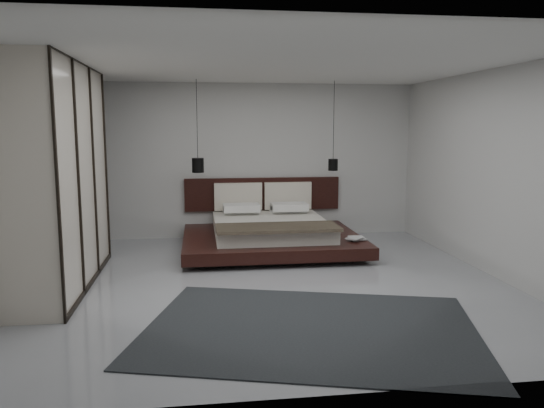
{
  "coord_description": "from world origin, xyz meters",
  "views": [
    {
      "loc": [
        -0.95,
        -6.68,
        2.03
      ],
      "look_at": [
        0.14,
        1.2,
        0.86
      ],
      "focal_mm": 35.0,
      "sensor_mm": 36.0,
      "label": 1
    }
  ],
  "objects": [
    {
      "name": "wall_back",
      "position": [
        0.0,
        3.0,
        1.4
      ],
      "size": [
        6.0,
        0.0,
        6.0
      ],
      "primitive_type": "plane",
      "rotation": [
        1.57,
        0.0,
        0.0
      ],
      "color": "beige",
      "rests_on": "floor"
    },
    {
      "name": "wardrobe",
      "position": [
        -2.7,
        0.26,
        1.42
      ],
      "size": [
        0.68,
        2.9,
        2.85
      ],
      "color": "beige",
      "rests_on": "floor"
    },
    {
      "name": "rug",
      "position": [
        0.13,
        -1.68,
        0.01
      ],
      "size": [
        3.81,
        3.16,
        0.01
      ],
      "primitive_type": "cube",
      "rotation": [
        0.0,
        0.0,
        -0.27
      ],
      "color": "black",
      "rests_on": "floor"
    },
    {
      "name": "book_upper",
      "position": [
        1.36,
        1.21,
        0.31
      ],
      "size": [
        0.34,
        0.34,
        0.02
      ],
      "primitive_type": "imported",
      "rotation": [
        0.0,
        0.0,
        -0.78
      ],
      "color": "#99724C",
      "rests_on": "book_lower"
    },
    {
      "name": "floor",
      "position": [
        0.0,
        0.0,
        0.0
      ],
      "size": [
        6.0,
        6.0,
        0.0
      ],
      "primitive_type": "plane",
      "color": "#989AA0",
      "rests_on": "ground"
    },
    {
      "name": "pendant_right",
      "position": [
        1.38,
        2.36,
        1.37
      ],
      "size": [
        0.17,
        0.17,
        1.54
      ],
      "color": "black",
      "rests_on": "ceiling"
    },
    {
      "name": "bed",
      "position": [
        0.2,
        1.9,
        0.29
      ],
      "size": [
        2.86,
        2.42,
        1.09
      ],
      "color": "black",
      "rests_on": "floor"
    },
    {
      "name": "book_lower",
      "position": [
        1.38,
        1.24,
        0.28
      ],
      "size": [
        0.25,
        0.32,
        0.03
      ],
      "primitive_type": "imported",
      "rotation": [
        0.0,
        0.0,
        -0.04
      ],
      "color": "#99724C",
      "rests_on": "bed"
    },
    {
      "name": "ceiling",
      "position": [
        0.0,
        0.0,
        2.8
      ],
      "size": [
        6.0,
        6.0,
        0.0
      ],
      "primitive_type": "plane",
      "rotation": [
        3.14,
        0.0,
        0.0
      ],
      "color": "white",
      "rests_on": "wall_back"
    },
    {
      "name": "wall_right",
      "position": [
        3.0,
        0.0,
        1.4
      ],
      "size": [
        0.0,
        6.0,
        6.0
      ],
      "primitive_type": "plane",
      "rotation": [
        1.57,
        0.0,
        -1.57
      ],
      "color": "beige",
      "rests_on": "floor"
    },
    {
      "name": "pendant_left",
      "position": [
        -0.97,
        2.36,
        1.38
      ],
      "size": [
        0.2,
        0.2,
        1.55
      ],
      "color": "black",
      "rests_on": "ceiling"
    },
    {
      "name": "wall_left",
      "position": [
        -3.0,
        0.0,
        1.4
      ],
      "size": [
        0.0,
        6.0,
        6.0
      ],
      "primitive_type": "plane",
      "rotation": [
        1.57,
        0.0,
        1.57
      ],
      "color": "beige",
      "rests_on": "floor"
    },
    {
      "name": "lattice_screen",
      "position": [
        -2.95,
        2.45,
        1.3
      ],
      "size": [
        0.05,
        0.9,
        2.6
      ],
      "primitive_type": "cube",
      "color": "black",
      "rests_on": "floor"
    },
    {
      "name": "wall_front",
      "position": [
        0.0,
        -3.0,
        1.4
      ],
      "size": [
        6.0,
        0.0,
        6.0
      ],
      "primitive_type": "plane",
      "rotation": [
        -1.57,
        0.0,
        0.0
      ],
      "color": "beige",
      "rests_on": "floor"
    }
  ]
}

